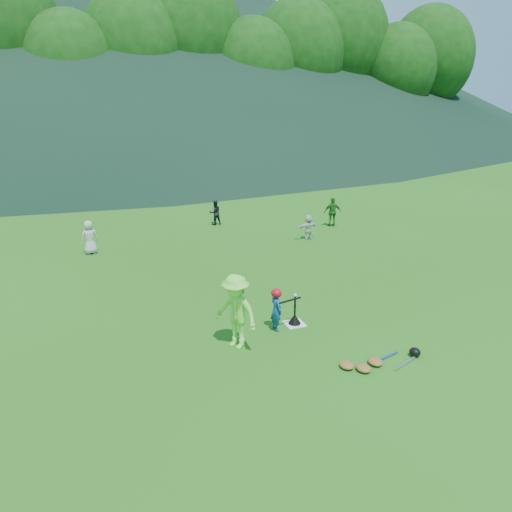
{
  "coord_description": "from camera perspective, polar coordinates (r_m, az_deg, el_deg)",
  "views": [
    {
      "loc": [
        -4.68,
        -9.53,
        5.31
      ],
      "look_at": [
        0.0,
        2.5,
        0.9
      ],
      "focal_mm": 35.0,
      "sensor_mm": 36.0,
      "label": 1
    }
  ],
  "objects": [
    {
      "name": "adult_coach",
      "position": [
        10.54,
        -2.33,
        -6.37
      ],
      "size": [
        1.07,
        1.22,
        1.64
      ],
      "primitive_type": "imported",
      "rotation": [
        0.0,
        0.0,
        -1.02
      ],
      "color": "#75EA45",
      "rests_on": "ground"
    },
    {
      "name": "fielder_d",
      "position": [
        18.17,
        5.97,
        3.29
      ],
      "size": [
        0.89,
        0.4,
        0.92
      ],
      "primitive_type": "imported",
      "rotation": [
        0.0,
        0.0,
        3.29
      ],
      "color": "silver",
      "rests_on": "ground"
    },
    {
      "name": "distant_hills",
      "position": [
        91.9,
        -25.13,
        23.28
      ],
      "size": [
        155.0,
        140.0,
        32.0
      ],
      "color": "black",
      "rests_on": "ground"
    },
    {
      "name": "home_plate",
      "position": [
        11.87,
        4.42,
        -7.73
      ],
      "size": [
        0.45,
        0.45,
        0.02
      ],
      "primitive_type": "cube",
      "color": "silver",
      "rests_on": "ground"
    },
    {
      "name": "tree_line",
      "position": [
        43.73,
        -15.98,
        21.99
      ],
      "size": [
        70.04,
        11.4,
        14.82
      ],
      "color": "#382314",
      "rests_on": "ground"
    },
    {
      "name": "fielder_a",
      "position": [
        17.4,
        -18.49,
        2.03
      ],
      "size": [
        0.61,
        0.46,
        1.13
      ],
      "primitive_type": "imported",
      "rotation": [
        0.0,
        0.0,
        3.34
      ],
      "color": "#B8B8B8",
      "rests_on": "ground"
    },
    {
      "name": "batter_gear",
      "position": [
        11.22,
        2.46,
        -4.33
      ],
      "size": [
        0.73,
        0.26,
        0.35
      ],
      "color": "#AE0B1D",
      "rests_on": "ground"
    },
    {
      "name": "equipment_pile",
      "position": [
        10.5,
        13.52,
        -11.68
      ],
      "size": [
        1.8,
        0.65,
        0.19
      ],
      "color": "olive",
      "rests_on": "ground"
    },
    {
      "name": "batting_tee",
      "position": [
        11.81,
        4.43,
        -7.21
      ],
      "size": [
        0.3,
        0.3,
        0.68
      ],
      "color": "black",
      "rests_on": "home_plate"
    },
    {
      "name": "fielder_b",
      "position": [
        20.13,
        -4.7,
        4.96
      ],
      "size": [
        0.51,
        0.42,
        0.99
      ],
      "primitive_type": "imported",
      "rotation": [
        0.0,
        0.0,
        3.23
      ],
      "color": "black",
      "rests_on": "ground"
    },
    {
      "name": "batter_child",
      "position": [
        11.38,
        2.31,
        -6.18
      ],
      "size": [
        0.27,
        0.38,
        0.99
      ],
      "primitive_type": "imported",
      "rotation": [
        0.0,
        0.0,
        1.66
      ],
      "color": "navy",
      "rests_on": "ground"
    },
    {
      "name": "fielder_c",
      "position": [
        20.04,
        8.75,
        4.99
      ],
      "size": [
        0.73,
        0.46,
        1.16
      ],
      "primitive_type": "imported",
      "rotation": [
        0.0,
        0.0,
        2.86
      ],
      "color": "#1E6620",
      "rests_on": "ground"
    },
    {
      "name": "baseball",
      "position": [
        11.56,
        4.51,
        -4.5
      ],
      "size": [
        0.08,
        0.08,
        0.08
      ],
      "primitive_type": "sphere",
      "color": "white",
      "rests_on": "batting_tee"
    },
    {
      "name": "outfield_fence",
      "position": [
        38.1,
        -14.32,
        11.33
      ],
      "size": [
        70.07,
        0.08,
        1.33
      ],
      "color": "gray",
      "rests_on": "ground"
    },
    {
      "name": "ground",
      "position": [
        11.87,
        4.42,
        -7.77
      ],
      "size": [
        120.0,
        120.0,
        0.0
      ],
      "primitive_type": "plane",
      "color": "#255A14",
      "rests_on": "ground"
    }
  ]
}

